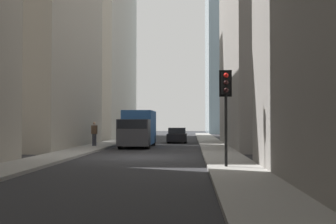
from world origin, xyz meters
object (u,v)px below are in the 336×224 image
object	(u,v)px
sedan_black	(177,136)
traffic_light_foreground	(226,95)
delivery_truck	(138,128)
pedestrian	(94,133)

from	to	relation	value
sedan_black	traffic_light_foreground	distance (m)	22.07
delivery_truck	pedestrian	distance (m)	3.37
delivery_truck	pedestrian	size ratio (longest dim) A/B	3.56
traffic_light_foreground	pedestrian	xyz separation A→B (m)	(13.87, 8.78, -1.90)
delivery_truck	traffic_light_foreground	distance (m)	15.85
traffic_light_foreground	delivery_truck	bearing A→B (deg)	20.60
sedan_black	pedestrian	world-z (taller)	pedestrian
traffic_light_foreground	pedestrian	distance (m)	16.52
sedan_black	traffic_light_foreground	size ratio (longest dim) A/B	1.09
delivery_truck	sedan_black	size ratio (longest dim) A/B	1.50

